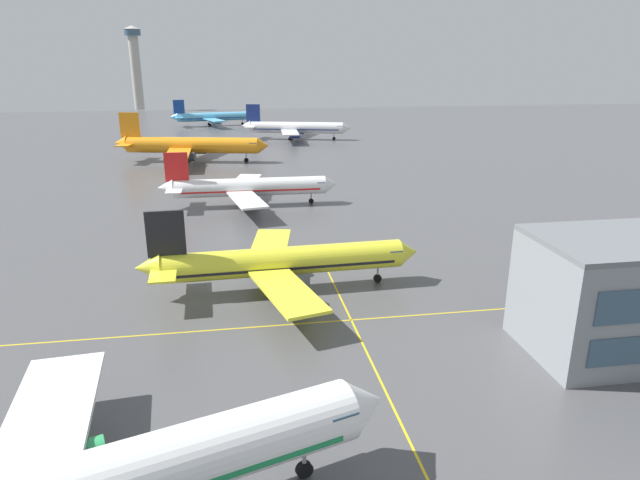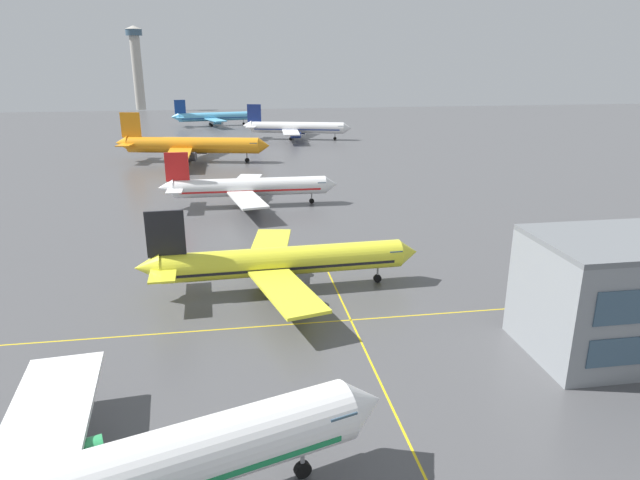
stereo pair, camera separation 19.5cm
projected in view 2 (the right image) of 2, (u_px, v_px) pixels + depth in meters
name	position (u px, v px, depth m)	size (l,w,h in m)	color
airliner_second_row	(281.00, 262.00, 65.59)	(33.70, 29.09, 10.49)	yellow
airliner_third_row	(248.00, 187.00, 103.48)	(33.26, 28.78, 10.37)	white
airliner_far_left_stand	(191.00, 145.00, 147.40)	(41.39, 35.15, 12.95)	orange
airliner_far_right_stand	(296.00, 128.00, 188.55)	(37.00, 31.51, 11.65)	white
airliner_distant_taxiway	(214.00, 117.00, 226.86)	(34.35, 29.29, 10.70)	#5BB7E5
taxiway_markings	(413.00, 451.00, 39.23)	(142.36, 92.35, 0.01)	yellow
control_tower	(137.00, 62.00, 292.86)	(8.82, 8.82, 42.63)	#ADA89E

